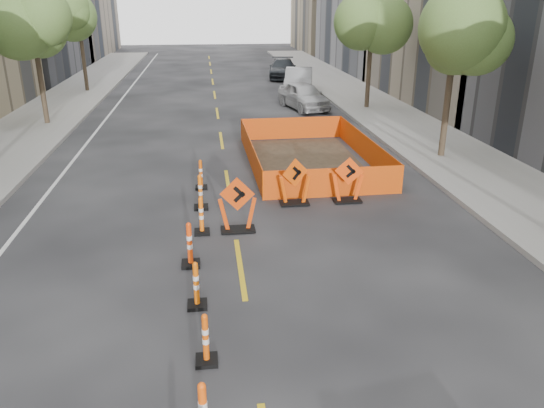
{
  "coord_description": "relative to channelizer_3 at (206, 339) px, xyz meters",
  "views": [
    {
      "loc": [
        -0.64,
        -6.96,
        5.82
      ],
      "look_at": [
        0.89,
        5.14,
        1.1
      ],
      "focal_mm": 35.0,
      "sensor_mm": 36.0,
      "label": 1
    }
  ],
  "objects": [
    {
      "name": "safety_fence",
      "position": [
        4.0,
        11.51,
        -0.01
      ],
      "size": [
        4.57,
        7.65,
        0.95
      ],
      "primitive_type": null,
      "rotation": [
        0.0,
        0.0,
        0.01
      ],
      "color": "#E3400B",
      "rests_on": "ground"
    },
    {
      "name": "chevron_sign_center",
      "position": [
        2.73,
        7.23,
        0.25
      ],
      "size": [
        1.12,
        0.91,
        1.46
      ],
      "primitive_type": null,
      "rotation": [
        0.0,
        0.0,
        0.4
      ],
      "color": "#E54C09",
      "rests_on": "ground"
    },
    {
      "name": "channelizer_5",
      "position": [
        -0.33,
        3.61,
        0.06
      ],
      "size": [
        0.43,
        0.43,
        1.09
      ],
      "primitive_type": null,
      "color": "#F6400A",
      "rests_on": "ground"
    },
    {
      "name": "channelizer_8",
      "position": [
        -0.07,
        9.04,
        0.01
      ],
      "size": [
        0.39,
        0.39,
        0.98
      ],
      "primitive_type": null,
      "color": "#DA5009",
      "rests_on": "ground"
    },
    {
      "name": "tree_r_c",
      "position": [
        9.21,
        21.38,
        4.04
      ],
      "size": [
        2.8,
        2.8,
        5.95
      ],
      "color": "#382B1E",
      "rests_on": "ground"
    },
    {
      "name": "tree_r_b",
      "position": [
        9.21,
        11.38,
        4.04
      ],
      "size": [
        2.8,
        2.8,
        5.95
      ],
      "color": "#382B1E",
      "rests_on": "ground"
    },
    {
      "name": "ground_plane",
      "position": [
        0.81,
        -0.62,
        -0.48
      ],
      "size": [
        140.0,
        140.0,
        0.0
      ],
      "primitive_type": "plane",
      "color": "black"
    },
    {
      "name": "parked_car_mid",
      "position": [
        6.34,
        27.29,
        0.33
      ],
      "size": [
        2.71,
        5.19,
        1.63
      ],
      "primitive_type": "imported",
      "rotation": [
        0.0,
        0.0,
        -0.21
      ],
      "color": "gray",
      "rests_on": "ground"
    },
    {
      "name": "channelizer_3",
      "position": [
        0.0,
        0.0,
        0.0
      ],
      "size": [
        0.38,
        0.38,
        0.96
      ],
      "primitive_type": null,
      "color": "#DD4F09",
      "rests_on": "ground"
    },
    {
      "name": "tree_l_c",
      "position": [
        -7.59,
        19.38,
        4.04
      ],
      "size": [
        2.8,
        2.8,
        5.95
      ],
      "color": "#382B1E",
      "rests_on": "ground"
    },
    {
      "name": "chevron_sign_left",
      "position": [
        0.9,
        5.46,
        0.28
      ],
      "size": [
        1.08,
        0.72,
        1.53
      ],
      "primitive_type": null,
      "rotation": [
        0.0,
        0.0,
        -0.11
      ],
      "color": "#DA3D09",
      "rests_on": "ground"
    },
    {
      "name": "sidewalk_right",
      "position": [
        9.81,
        11.38,
        -0.41
      ],
      "size": [
        4.0,
        90.0,
        0.15
      ],
      "primitive_type": "cube",
      "color": "gray",
      "rests_on": "ground"
    },
    {
      "name": "channelizer_7",
      "position": [
        -0.08,
        7.23,
        0.05
      ],
      "size": [
        0.42,
        0.42,
        1.06
      ],
      "primitive_type": null,
      "color": "orange",
      "rests_on": "ground"
    },
    {
      "name": "parked_car_far",
      "position": [
        6.35,
        34.62,
        0.25
      ],
      "size": [
        2.75,
        5.29,
        1.46
      ],
      "primitive_type": "imported",
      "rotation": [
        0.0,
        0.0,
        -0.14
      ],
      "color": "black",
      "rests_on": "ground"
    },
    {
      "name": "parked_car_near",
      "position": [
        5.7,
        22.03,
        0.26
      ],
      "size": [
        2.75,
        4.66,
        1.49
      ],
      "primitive_type": "imported",
      "rotation": [
        0.0,
        0.0,
        0.24
      ],
      "color": "#AFAFB1",
      "rests_on": "ground"
    },
    {
      "name": "chevron_sign_right",
      "position": [
        4.38,
        7.23,
        0.23
      ],
      "size": [
        1.08,
        0.83,
        1.43
      ],
      "primitive_type": null,
      "rotation": [
        0.0,
        0.0,
        -0.31
      ],
      "color": "#FC450A",
      "rests_on": "ground"
    },
    {
      "name": "channelizer_4",
      "position": [
        -0.17,
        1.81,
        0.02
      ],
      "size": [
        0.4,
        0.4,
        1.01
      ],
      "primitive_type": null,
      "color": "#D65709",
      "rests_on": "ground"
    },
    {
      "name": "channelizer_6",
      "position": [
        -0.06,
        5.42,
        0.03
      ],
      "size": [
        0.4,
        0.4,
        1.03
      ],
      "primitive_type": null,
      "color": "#FF650A",
      "rests_on": "ground"
    },
    {
      "name": "tree_l_d",
      "position": [
        -7.59,
        29.38,
        4.04
      ],
      "size": [
        2.8,
        2.8,
        5.95
      ],
      "color": "#382B1E",
      "rests_on": "ground"
    }
  ]
}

